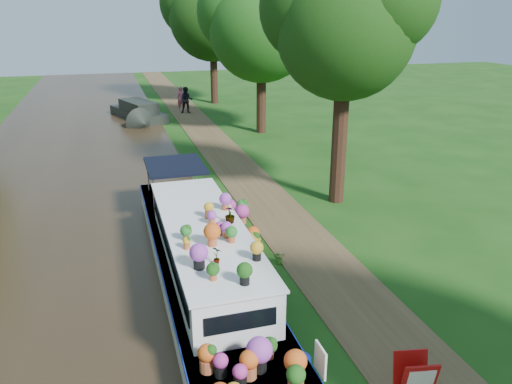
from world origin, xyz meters
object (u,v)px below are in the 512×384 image
object	(u,v)px
plant_boat	(206,262)
sandwich_board	(414,384)
pedestrian_pink	(181,99)
pedestrian_dark	(187,100)
second_boat	(139,112)

from	to	relation	value
plant_boat	sandwich_board	bearing A→B (deg)	-60.39
sandwich_board	pedestrian_pink	size ratio (longest dim) A/B	0.57
pedestrian_dark	sandwich_board	bearing A→B (deg)	-81.41
sandwich_board	pedestrian_pink	distance (m)	30.25
plant_boat	pedestrian_dark	size ratio (longest dim) A/B	7.31
plant_boat	pedestrian_pink	bearing A→B (deg)	82.80
pedestrian_dark	plant_boat	bearing A→B (deg)	-88.23
second_boat	sandwich_board	distance (m)	28.20
plant_boat	pedestrian_dark	world-z (taller)	plant_boat
plant_boat	pedestrian_pink	distance (m)	25.48
sandwich_board	pedestrian_dark	world-z (taller)	pedestrian_dark
sandwich_board	pedestrian_pink	world-z (taller)	pedestrian_pink
sandwich_board	plant_boat	bearing A→B (deg)	130.55
pedestrian_pink	pedestrian_dark	bearing A→B (deg)	-79.77
pedestrian_pink	sandwich_board	bearing A→B (deg)	-95.10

